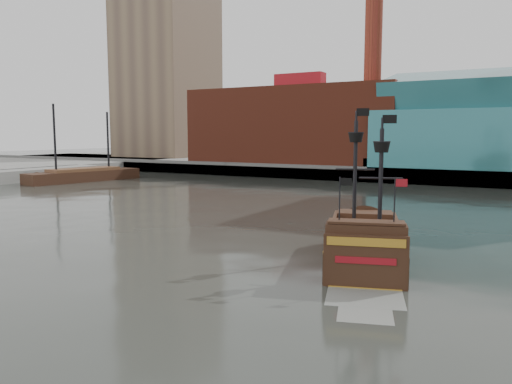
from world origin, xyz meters
The scene contains 6 objects.
ground centered at (0.00, 0.00, 0.00)m, with size 400.00×400.00×0.00m, color #272A25.
promenade_far centered at (0.00, 92.00, 1.00)m, with size 220.00×60.00×2.00m, color slate.
seawall centered at (0.00, 62.50, 1.30)m, with size 220.00×1.00×2.60m, color #4C4C49.
skyline centered at (5.21, 84.56, 24.55)m, with size 149.00×45.00×62.00m.
pirate_ship centered at (10.46, 10.15, 0.95)m, with size 8.11×14.59×10.47m.
docked_vessel centered at (-48.26, 40.32, 0.87)m, with size 8.14×20.49×13.60m.
Camera 1 is at (19.48, -19.98, 8.11)m, focal length 35.00 mm.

